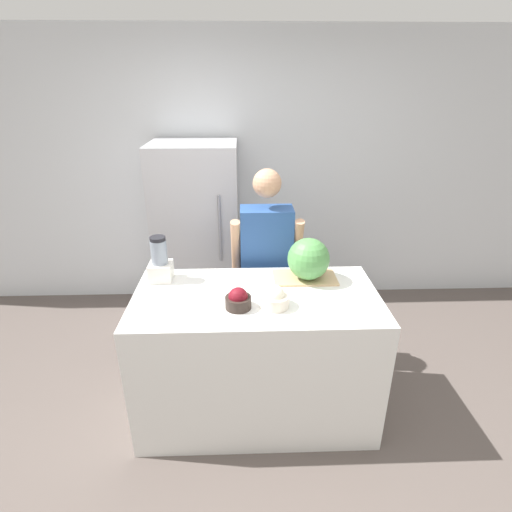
% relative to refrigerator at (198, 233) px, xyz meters
% --- Properties ---
extents(ground_plane, '(14.00, 14.00, 0.00)m').
position_rel_refrigerator_xyz_m(ground_plane, '(0.50, -1.73, -0.83)').
color(ground_plane, '#564C47').
extents(wall_back, '(8.00, 0.06, 2.60)m').
position_rel_refrigerator_xyz_m(wall_back, '(0.50, 0.38, 0.47)').
color(wall_back, silver).
rests_on(wall_back, ground_plane).
extents(counter_island, '(1.54, 0.78, 0.92)m').
position_rel_refrigerator_xyz_m(counter_island, '(0.50, -1.34, -0.37)').
color(counter_island, white).
rests_on(counter_island, ground_plane).
extents(refrigerator, '(0.75, 0.68, 1.66)m').
position_rel_refrigerator_xyz_m(refrigerator, '(0.00, 0.00, 0.00)').
color(refrigerator, '#B7B7BC').
rests_on(refrigerator, ground_plane).
extents(person, '(0.53, 0.26, 1.58)m').
position_rel_refrigerator_xyz_m(person, '(0.60, -0.75, -0.02)').
color(person, gray).
rests_on(person, ground_plane).
extents(cutting_board, '(0.42, 0.24, 0.01)m').
position_rel_refrigerator_xyz_m(cutting_board, '(0.83, -1.13, 0.09)').
color(cutting_board, tan).
rests_on(cutting_board, counter_island).
extents(watermelon, '(0.28, 0.28, 0.28)m').
position_rel_refrigerator_xyz_m(watermelon, '(0.85, -1.14, 0.24)').
color(watermelon, '#4C8C47').
rests_on(watermelon, cutting_board).
extents(bowl_cherries, '(0.15, 0.15, 0.13)m').
position_rel_refrigerator_xyz_m(bowl_cherries, '(0.39, -1.49, 0.14)').
color(bowl_cherries, '#2D231E').
rests_on(bowl_cherries, counter_island).
extents(bowl_cream, '(0.17, 0.17, 0.13)m').
position_rel_refrigerator_xyz_m(bowl_cream, '(0.60, -1.48, 0.14)').
color(bowl_cream, beige).
rests_on(bowl_cream, counter_island).
extents(blender, '(0.15, 0.15, 0.31)m').
position_rel_refrigerator_xyz_m(blender, '(-0.13, -1.11, 0.21)').
color(blender, silver).
rests_on(blender, counter_island).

